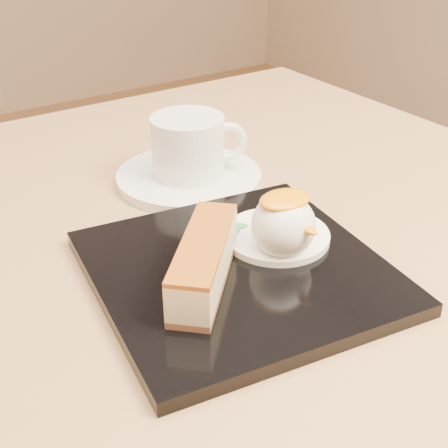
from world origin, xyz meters
TOP-DOWN VIEW (x-y plane):
  - table at (0.00, 0.00)m, footprint 0.80×0.80m
  - dessert_plate at (-0.01, -0.05)m, footprint 0.25×0.25m
  - cheesecake at (-0.04, -0.06)m, footprint 0.10×0.11m
  - cream_smear at (0.04, -0.04)m, footprint 0.09×0.09m
  - ice_cream_scoop at (0.03, -0.06)m, footprint 0.05×0.05m
  - mango_sauce at (0.03, -0.06)m, footprint 0.04×0.03m
  - mint_sprig at (0.01, -0.02)m, footprint 0.03×0.02m
  - saucer at (0.05, 0.12)m, footprint 0.15×0.15m
  - coffee_cup at (0.05, 0.12)m, footprint 0.10×0.07m

SIDE VIEW (x-z plane):
  - table at x=0.00m, z-range 0.20..0.92m
  - saucer at x=0.05m, z-range 0.72..0.73m
  - dessert_plate at x=-0.01m, z-range 0.72..0.73m
  - cream_smear at x=0.04m, z-range 0.73..0.74m
  - mint_sprig at x=0.01m, z-range 0.74..0.74m
  - cheesecake at x=-0.04m, z-range 0.73..0.77m
  - ice_cream_scoop at x=0.03m, z-range 0.73..0.78m
  - coffee_cup at x=0.05m, z-range 0.73..0.79m
  - mango_sauce at x=0.03m, z-range 0.77..0.78m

